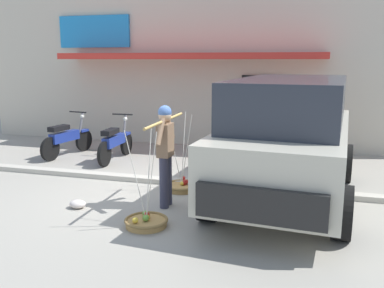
% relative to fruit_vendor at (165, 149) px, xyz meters
% --- Properties ---
extents(ground_plane, '(90.00, 90.00, 0.00)m').
position_rel_fruit_vendor_xyz_m(ground_plane, '(-0.52, 0.51, -0.98)').
color(ground_plane, '#9E998C').
extents(sidewalk_curb, '(20.00, 0.24, 0.10)m').
position_rel_fruit_vendor_xyz_m(sidewalk_curb, '(-0.52, 1.21, -0.93)').
color(sidewalk_curb, '#BAB4A5').
rests_on(sidewalk_curb, ground).
extents(fruit_vendor, '(0.22, 1.80, 1.70)m').
position_rel_fruit_vendor_xyz_m(fruit_vendor, '(0.00, 0.00, 0.00)').
color(fruit_vendor, '#38384C').
rests_on(fruit_vendor, ground).
extents(fruit_basket_left_side, '(0.65, 0.65, 1.45)m').
position_rel_fruit_vendor_xyz_m(fruit_basket_left_side, '(-0.00, 0.90, -0.90)').
color(fruit_basket_left_side, '#B2894C').
rests_on(fruit_basket_left_side, ground).
extents(fruit_basket_right_side, '(0.65, 0.65, 1.45)m').
position_rel_fruit_vendor_xyz_m(fruit_basket_right_side, '(0.00, -0.90, -0.90)').
color(fruit_basket_right_side, '#B2894C').
rests_on(fruit_basket_right_side, ground).
extents(motorcycle_nearest_shop, '(0.54, 1.81, 1.09)m').
position_rel_fruit_vendor_xyz_m(motorcycle_nearest_shop, '(-3.64, 2.79, -0.53)').
color(motorcycle_nearest_shop, black).
rests_on(motorcycle_nearest_shop, ground).
extents(motorcycle_second_in_row, '(0.54, 1.82, 1.09)m').
position_rel_fruit_vendor_xyz_m(motorcycle_second_in_row, '(-2.23, 2.67, -0.53)').
color(motorcycle_second_in_row, black).
rests_on(motorcycle_second_in_row, ground).
extents(parked_truck, '(2.46, 4.94, 2.10)m').
position_rel_fruit_vendor_xyz_m(parked_truck, '(1.92, 0.99, 0.15)').
color(parked_truck, beige).
rests_on(parked_truck, ground).
extents(storefront_building, '(13.00, 6.00, 4.20)m').
position_rel_fruit_vendor_xyz_m(storefront_building, '(-0.95, 7.43, 1.12)').
color(storefront_building, beige).
rests_on(storefront_building, ground).
extents(plastic_litter_bag, '(0.28, 0.22, 0.14)m').
position_rel_fruit_vendor_xyz_m(plastic_litter_bag, '(-1.37, -0.50, -0.91)').
color(plastic_litter_bag, silver).
rests_on(plastic_litter_bag, ground).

